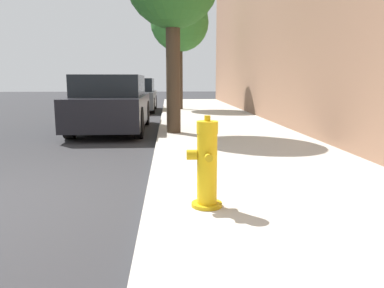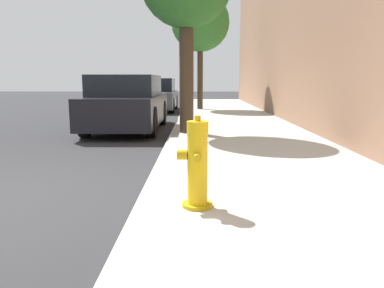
% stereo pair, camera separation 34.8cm
% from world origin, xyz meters
% --- Properties ---
extents(sidewalk_slab, '(3.23, 40.00, 0.11)m').
position_xyz_m(sidewalk_slab, '(3.39, 0.00, 0.06)').
color(sidewalk_slab, '#B7B2A8').
rests_on(sidewalk_slab, ground_plane).
extents(fire_hydrant, '(0.34, 0.35, 0.87)m').
position_xyz_m(fire_hydrant, '(2.37, -0.34, 0.51)').
color(fire_hydrant, '#C39C11').
rests_on(fire_hydrant, sidewalk_slab).
extents(parked_car_near, '(1.73, 4.14, 1.42)m').
position_xyz_m(parked_car_near, '(0.58, 5.95, 0.70)').
color(parked_car_near, black).
rests_on(parked_car_near, ground_plane).
extents(parked_car_mid, '(1.69, 3.83, 1.37)m').
position_xyz_m(parked_car_mid, '(0.62, 12.25, 0.66)').
color(parked_car_mid, '#4C5156').
rests_on(parked_car_mid, ground_plane).
extents(street_tree_far, '(2.36, 2.36, 4.68)m').
position_xyz_m(street_tree_far, '(2.50, 11.95, 3.59)').
color(street_tree_far, '#423323').
rests_on(street_tree_far, sidewalk_slab).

